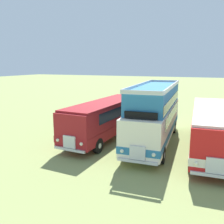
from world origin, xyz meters
name	(u,v)px	position (x,y,z in m)	size (l,w,h in m)	color
bus_first_in_row	(107,116)	(-11.92, 0.16, 1.75)	(3.11, 10.45, 2.99)	maroon
bus_second_in_row	(155,113)	(-7.96, 0.20, 2.36)	(3.09, 10.76, 4.52)	silver
bus_third_in_row	(211,126)	(-3.98, 0.08, 1.76)	(3.15, 11.13, 2.99)	red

